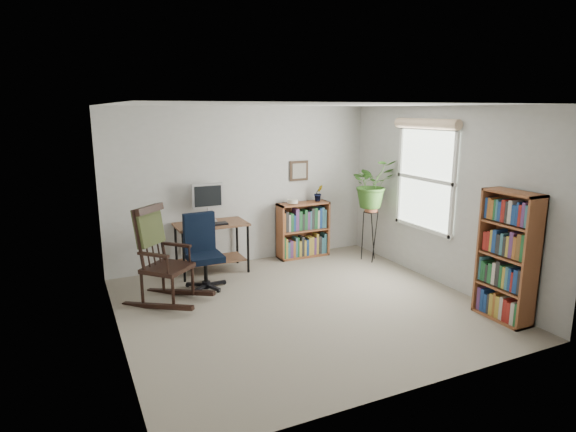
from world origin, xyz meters
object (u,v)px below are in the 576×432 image
tall_bookshelf (507,257)px  office_chair (205,252)px  rocking_chair (167,255)px  low_bookshelf (303,230)px  desk (212,248)px

tall_bookshelf → office_chair: bearing=139.6°
rocking_chair → low_bookshelf: 2.58m
desk → office_chair: 0.67m
desk → low_bookshelf: low_bookshelf is taller
tall_bookshelf → rocking_chair: bearing=147.8°
office_chair → low_bookshelf: 1.96m
rocking_chair → low_bookshelf: bearing=-20.5°
rocking_chair → tall_bookshelf: tall_bookshelf is taller
office_chair → tall_bookshelf: 3.69m
desk → tall_bookshelf: bearing=-49.6°
desk → office_chair: bearing=-114.2°
low_bookshelf → tall_bookshelf: bearing=-72.5°
office_chair → rocking_chair: size_ratio=0.83×
low_bookshelf → office_chair: bearing=-158.6°
desk → office_chair: office_chair is taller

